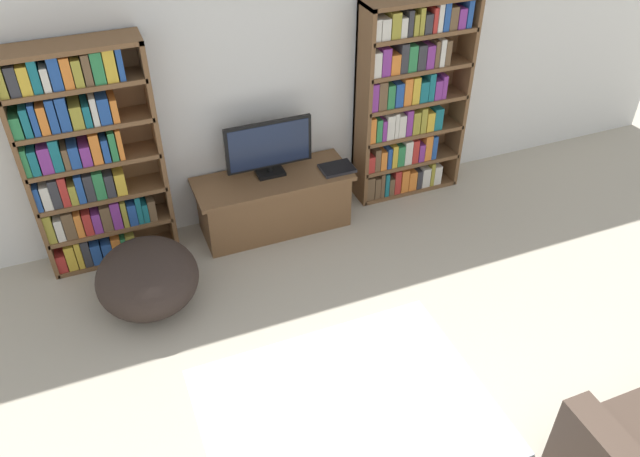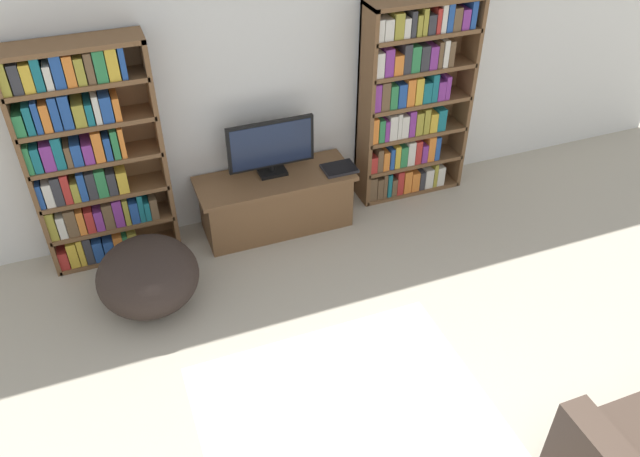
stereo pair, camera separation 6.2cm
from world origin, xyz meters
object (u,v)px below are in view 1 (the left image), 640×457
(laptop, at_px, (337,168))
(bookshelf_left, at_px, (86,161))
(beanbag_ottoman, at_px, (148,278))
(television, at_px, (269,147))
(bookshelf_right, at_px, (407,102))
(tv_stand, at_px, (274,202))

(laptop, bearing_deg, bookshelf_left, 173.62)
(beanbag_ottoman, bearing_deg, television, 29.18)
(bookshelf_right, height_order, beanbag_ottoman, bookshelf_right)
(bookshelf_left, bearing_deg, beanbag_ottoman, -72.96)
(bookshelf_left, relative_size, laptop, 6.41)
(tv_stand, xyz_separation_m, television, (0.00, 0.06, 0.52))
(bookshelf_left, bearing_deg, bookshelf_right, -0.02)
(beanbag_ottoman, bearing_deg, bookshelf_right, 16.47)
(tv_stand, bearing_deg, laptop, -8.73)
(television, distance_m, beanbag_ottoman, 1.47)
(bookshelf_left, height_order, tv_stand, bookshelf_left)
(bookshelf_left, distance_m, tv_stand, 1.59)
(television, distance_m, laptop, 0.63)
(bookshelf_left, relative_size, tv_stand, 1.36)
(tv_stand, distance_m, beanbag_ottoman, 1.35)
(television, bearing_deg, tv_stand, -90.00)
(bookshelf_right, relative_size, beanbag_ottoman, 2.43)
(tv_stand, relative_size, laptop, 4.71)
(television, xyz_separation_m, beanbag_ottoman, (-1.20, -0.67, -0.51))
(bookshelf_left, height_order, beanbag_ottoman, bookshelf_left)
(tv_stand, bearing_deg, television, 90.00)
(bookshelf_right, bearing_deg, laptop, -163.85)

